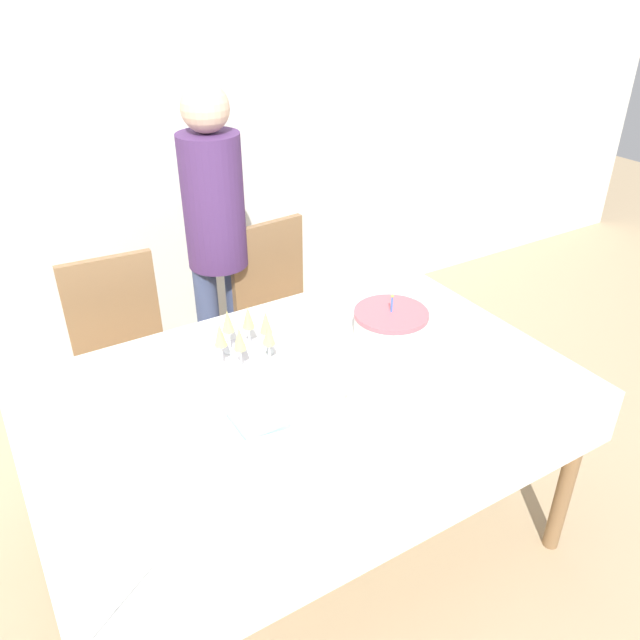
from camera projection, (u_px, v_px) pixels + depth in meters
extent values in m
plane|color=tan|center=(307.00, 541.00, 2.52)|extent=(12.00, 12.00, 0.00)
cube|color=silver|center=(132.00, 118.00, 3.09)|extent=(8.00, 0.05, 2.70)
cube|color=white|center=(304.00, 389.00, 2.13)|extent=(1.78, 1.16, 0.03)
cube|color=white|center=(305.00, 410.00, 2.18)|extent=(1.81, 1.19, 0.21)
cylinder|color=olive|center=(568.00, 475.00, 2.32)|extent=(0.06, 0.06, 0.74)
cylinder|color=olive|center=(46.00, 471.00, 2.34)|extent=(0.06, 0.06, 0.74)
cylinder|color=olive|center=(398.00, 347.00, 3.08)|extent=(0.06, 0.06, 0.74)
cube|color=olive|center=(132.00, 382.00, 2.73)|extent=(0.45, 0.45, 0.04)
cube|color=olive|center=(113.00, 310.00, 2.75)|extent=(0.40, 0.06, 0.50)
cylinder|color=olive|center=(189.00, 433.00, 2.78)|extent=(0.04, 0.04, 0.41)
cylinder|color=olive|center=(107.00, 459.00, 2.64)|extent=(0.04, 0.04, 0.41)
cylinder|color=olive|center=(168.00, 390.00, 3.06)|extent=(0.04, 0.04, 0.41)
cylinder|color=olive|center=(92.00, 411.00, 2.91)|extent=(0.04, 0.04, 0.41)
cube|color=olive|center=(291.00, 333.00, 3.09)|extent=(0.46, 0.46, 0.04)
cube|color=olive|center=(268.00, 271.00, 3.09)|extent=(0.40, 0.07, 0.50)
cylinder|color=olive|center=(341.00, 374.00, 3.17)|extent=(0.04, 0.04, 0.41)
cylinder|color=olive|center=(283.00, 400.00, 2.99)|extent=(0.04, 0.04, 0.41)
cylinder|color=olive|center=(301.00, 344.00, 3.42)|extent=(0.04, 0.04, 0.41)
cylinder|color=olive|center=(244.00, 366.00, 3.24)|extent=(0.04, 0.04, 0.41)
cylinder|color=silver|center=(390.00, 326.00, 2.38)|extent=(0.28, 0.28, 0.09)
cylinder|color=#D15B66|center=(391.00, 314.00, 2.35)|extent=(0.28, 0.28, 0.02)
cylinder|color=#3F72D8|center=(392.00, 305.00, 2.33)|extent=(0.01, 0.01, 0.06)
sphere|color=#F9CC4C|center=(392.00, 296.00, 2.31)|extent=(0.01, 0.01, 0.01)
cylinder|color=silver|center=(246.00, 359.00, 2.26)|extent=(0.29, 0.29, 0.01)
cylinder|color=silver|center=(267.00, 352.00, 2.29)|extent=(0.05, 0.05, 0.00)
cylinder|color=silver|center=(267.00, 342.00, 2.27)|extent=(0.01, 0.01, 0.08)
cone|color=#E0CC72|center=(266.00, 322.00, 2.23)|extent=(0.04, 0.04, 0.08)
cylinder|color=silver|center=(250.00, 347.00, 2.32)|extent=(0.05, 0.05, 0.00)
cylinder|color=silver|center=(249.00, 337.00, 2.30)|extent=(0.01, 0.01, 0.08)
cone|color=#E0CC72|center=(248.00, 317.00, 2.26)|extent=(0.04, 0.04, 0.08)
cylinder|color=silver|center=(230.00, 351.00, 2.30)|extent=(0.05, 0.05, 0.00)
cylinder|color=silver|center=(229.00, 341.00, 2.28)|extent=(0.01, 0.01, 0.08)
cone|color=#E0CC72|center=(228.00, 321.00, 2.23)|extent=(0.04, 0.04, 0.08)
cylinder|color=silver|center=(223.00, 366.00, 2.22)|extent=(0.05, 0.05, 0.00)
cylinder|color=silver|center=(222.00, 355.00, 2.19)|extent=(0.01, 0.01, 0.08)
cone|color=#E0CC72|center=(220.00, 335.00, 2.15)|extent=(0.04, 0.04, 0.08)
cylinder|color=silver|center=(242.00, 370.00, 2.19)|extent=(0.05, 0.05, 0.00)
cylinder|color=silver|center=(241.00, 359.00, 2.17)|extent=(0.01, 0.01, 0.08)
cone|color=#E0CC72|center=(239.00, 339.00, 2.13)|extent=(0.04, 0.04, 0.08)
cylinder|color=silver|center=(270.00, 364.00, 2.22)|extent=(0.05, 0.05, 0.00)
cylinder|color=silver|center=(270.00, 354.00, 2.20)|extent=(0.01, 0.01, 0.08)
cone|color=#E0CC72|center=(269.00, 333.00, 2.16)|extent=(0.04, 0.04, 0.08)
cylinder|color=silver|center=(373.00, 425.00, 1.94)|extent=(0.23, 0.23, 0.01)
cylinder|color=silver|center=(373.00, 423.00, 1.94)|extent=(0.23, 0.23, 0.01)
cylinder|color=silver|center=(373.00, 421.00, 1.94)|extent=(0.23, 0.23, 0.01)
cylinder|color=silver|center=(374.00, 420.00, 1.93)|extent=(0.23, 0.23, 0.01)
cylinder|color=silver|center=(374.00, 418.00, 1.93)|extent=(0.23, 0.23, 0.01)
cylinder|color=silver|center=(374.00, 416.00, 1.93)|extent=(0.23, 0.23, 0.01)
cylinder|color=silver|center=(374.00, 414.00, 1.92)|extent=(0.23, 0.23, 0.01)
cylinder|color=silver|center=(322.00, 396.00, 2.07)|extent=(0.17, 0.17, 0.01)
cylinder|color=silver|center=(322.00, 394.00, 2.07)|extent=(0.17, 0.17, 0.01)
cylinder|color=silver|center=(322.00, 393.00, 2.06)|extent=(0.17, 0.17, 0.01)
cylinder|color=silver|center=(322.00, 391.00, 2.06)|extent=(0.17, 0.17, 0.01)
cylinder|color=silver|center=(322.00, 389.00, 2.06)|extent=(0.17, 0.17, 0.01)
cylinder|color=silver|center=(322.00, 387.00, 2.05)|extent=(0.17, 0.17, 0.01)
cube|color=silver|center=(428.00, 358.00, 2.27)|extent=(0.30, 0.03, 0.00)
cube|color=silver|center=(264.00, 445.00, 1.85)|extent=(0.18, 0.08, 0.02)
cube|color=#8CC6E0|center=(259.00, 420.00, 1.96)|extent=(0.15, 0.15, 0.01)
cylinder|color=#3F4C72|center=(211.00, 337.00, 3.13)|extent=(0.11, 0.11, 0.78)
cylinder|color=#3F4C72|center=(240.00, 329.00, 3.20)|extent=(0.11, 0.11, 0.78)
cylinder|color=#4C2D60|center=(213.00, 202.00, 2.82)|extent=(0.28, 0.28, 0.61)
sphere|color=#D8B293|center=(205.00, 108.00, 2.61)|extent=(0.21, 0.21, 0.21)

